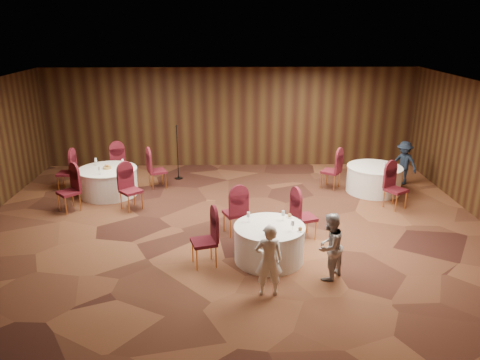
{
  "coord_description": "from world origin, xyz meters",
  "views": [
    {
      "loc": [
        -0.04,
        -9.98,
        4.58
      ],
      "look_at": [
        0.2,
        0.2,
        1.1
      ],
      "focal_mm": 35.0,
      "sensor_mm": 36.0,
      "label": 1
    }
  ],
  "objects_px": {
    "table_right": "(374,179)",
    "table_main": "(269,243)",
    "table_left": "(108,181)",
    "woman_b": "(329,247)",
    "woman_a": "(269,260)",
    "mic_stand": "(178,163)",
    "man_c": "(404,163)"
  },
  "relations": [
    {
      "from": "table_right",
      "to": "table_main",
      "type": "bearing_deg",
      "value": -129.85
    },
    {
      "from": "table_right",
      "to": "table_left",
      "type": "bearing_deg",
      "value": -179.68
    },
    {
      "from": "table_main",
      "to": "table_right",
      "type": "relative_size",
      "value": 0.93
    },
    {
      "from": "table_left",
      "to": "woman_b",
      "type": "relative_size",
      "value": 1.24
    },
    {
      "from": "table_right",
      "to": "woman_b",
      "type": "relative_size",
      "value": 1.17
    },
    {
      "from": "table_main",
      "to": "woman_a",
      "type": "relative_size",
      "value": 1.06
    },
    {
      "from": "table_right",
      "to": "woman_b",
      "type": "bearing_deg",
      "value": -115.59
    },
    {
      "from": "mic_stand",
      "to": "woman_b",
      "type": "xyz_separation_m",
      "value": [
        3.39,
        -5.9,
        0.16
      ]
    },
    {
      "from": "table_left",
      "to": "mic_stand",
      "type": "distance_m",
      "value": 2.23
    },
    {
      "from": "mic_stand",
      "to": "table_left",
      "type": "bearing_deg",
      "value": -143.46
    },
    {
      "from": "table_main",
      "to": "table_right",
      "type": "bearing_deg",
      "value": 50.15
    },
    {
      "from": "table_right",
      "to": "woman_b",
      "type": "xyz_separation_m",
      "value": [
        -2.21,
        -4.62,
        0.27
      ]
    },
    {
      "from": "table_main",
      "to": "woman_b",
      "type": "height_order",
      "value": "woman_b"
    },
    {
      "from": "table_left",
      "to": "man_c",
      "type": "relative_size",
      "value": 1.25
    },
    {
      "from": "table_right",
      "to": "woman_a",
      "type": "distance_m",
      "value": 6.17
    },
    {
      "from": "table_main",
      "to": "table_left",
      "type": "height_order",
      "value": "same"
    },
    {
      "from": "woman_b",
      "to": "man_c",
      "type": "distance_m",
      "value": 6.21
    },
    {
      "from": "woman_a",
      "to": "man_c",
      "type": "bearing_deg",
      "value": -129.06
    },
    {
      "from": "table_left",
      "to": "woman_b",
      "type": "xyz_separation_m",
      "value": [
        5.17,
        -4.58,
        0.27
      ]
    },
    {
      "from": "woman_b",
      "to": "man_c",
      "type": "bearing_deg",
      "value": -169.32
    },
    {
      "from": "table_left",
      "to": "mic_stand",
      "type": "relative_size",
      "value": 0.97
    },
    {
      "from": "woman_b",
      "to": "table_right",
      "type": "bearing_deg",
      "value": -163.19
    },
    {
      "from": "table_left",
      "to": "table_right",
      "type": "relative_size",
      "value": 1.05
    },
    {
      "from": "woman_a",
      "to": "mic_stand",
      "type": "bearing_deg",
      "value": -72.69
    },
    {
      "from": "table_main",
      "to": "man_c",
      "type": "distance_m",
      "value": 6.28
    },
    {
      "from": "mic_stand",
      "to": "woman_a",
      "type": "xyz_separation_m",
      "value": [
        2.23,
        -6.44,
        0.18
      ]
    },
    {
      "from": "mic_stand",
      "to": "man_c",
      "type": "bearing_deg",
      "value": -5.37
    },
    {
      "from": "woman_b",
      "to": "man_c",
      "type": "xyz_separation_m",
      "value": [
        3.26,
        5.28,
        -0.0
      ]
    },
    {
      "from": "table_left",
      "to": "woman_a",
      "type": "height_order",
      "value": "woman_a"
    },
    {
      "from": "mic_stand",
      "to": "man_c",
      "type": "relative_size",
      "value": 1.28
    },
    {
      "from": "table_left",
      "to": "woman_b",
      "type": "bearing_deg",
      "value": -41.52
    },
    {
      "from": "table_main",
      "to": "woman_a",
      "type": "height_order",
      "value": "woman_a"
    }
  ]
}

